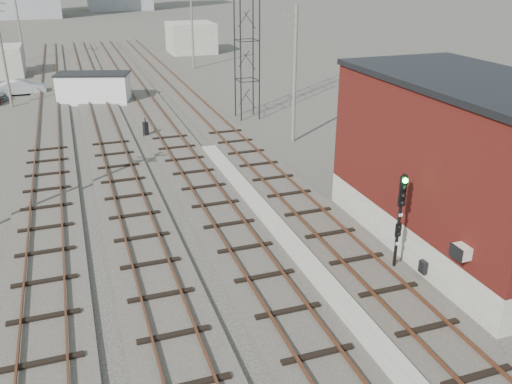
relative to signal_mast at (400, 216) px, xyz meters
name	(u,v)px	position (x,y,z in m)	size (l,w,h in m)	color
ground	(136,69)	(-3.70, 49.12, -2.42)	(320.00, 320.00, 0.00)	#282621
track_right	(199,108)	(-1.20, 28.12, -2.32)	(3.20, 90.00, 0.39)	#332D28
track_mid_right	(152,111)	(-5.20, 28.12, -2.32)	(3.20, 90.00, 0.39)	#332D28
track_mid_left	(102,116)	(-9.20, 28.12, -2.32)	(3.20, 90.00, 0.39)	#332D28
track_left	(49,120)	(-13.20, 28.12, -2.32)	(3.20, 90.00, 0.39)	#332D28
platform_curb	(290,245)	(-3.20, 3.12, -2.29)	(0.90, 28.00, 0.26)	gray
brick_building	(467,165)	(3.80, 1.12, 1.21)	(6.54, 12.20, 7.22)	gray
lattice_tower	(247,19)	(1.80, 24.12, 5.08)	(1.60, 1.60, 15.00)	black
utility_pole_left_b	(2,50)	(-16.20, 34.12, 2.37)	(1.80, 0.24, 9.00)	#595147
utility_pole_left_c	(18,21)	(-16.20, 59.12, 2.37)	(1.80, 0.24, 9.00)	#595147
utility_pole_right_a	(295,71)	(2.80, 17.12, 2.37)	(1.80, 0.24, 9.00)	#595147
utility_pole_right_b	(192,26)	(2.80, 47.12, 2.37)	(1.80, 0.24, 9.00)	#595147
shed_right	(191,38)	(5.30, 59.12, -0.42)	(6.00, 6.00, 4.00)	gray
signal_mast	(400,216)	(0.00, 0.00, 0.00)	(0.40, 0.41, 4.11)	gray
switch_stand	(146,129)	(-6.66, 21.30, -1.79)	(0.40, 0.40, 1.34)	black
site_trailer	(94,88)	(-9.32, 33.30, -1.11)	(6.71, 4.40, 2.61)	silver
car_silver	(22,87)	(-15.54, 38.82, -1.72)	(1.49, 4.26, 1.41)	#A0A3A8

